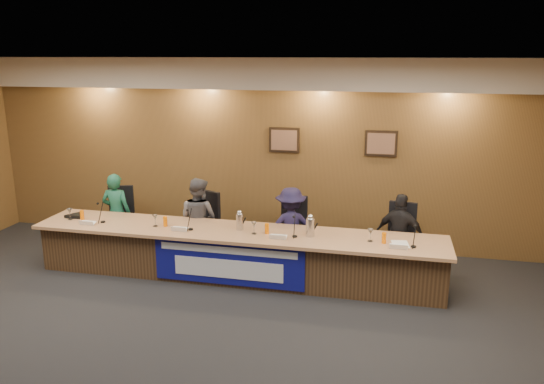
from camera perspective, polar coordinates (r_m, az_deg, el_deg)
The scene contains 39 objects.
floor at distance 6.12m, azimuth -10.48°, elevation -17.82°, with size 10.00×10.00×0.00m, color black.
ceiling at distance 5.17m, azimuth -12.16°, elevation 13.68°, with size 10.00×8.00×0.04m, color silver.
wall_back at distance 9.12m, azimuth -1.11°, elevation 4.18°, with size 10.00×0.04×3.20m, color brown.
soffit at distance 8.73m, azimuth -1.56°, elevation 12.63°, with size 10.00×0.50×0.50m, color beige.
dais_body at distance 7.98m, azimuth -3.83°, elevation -6.77°, with size 6.00×0.80×0.70m, color #452F1C.
dais_top at distance 7.80m, azimuth -3.98°, elevation -4.33°, with size 6.10×0.95×0.05m, color #A87953.
banner at distance 7.60m, azimuth -4.73°, elevation -7.67°, with size 2.20×0.02×0.65m, color navy.
banner_text_upper at distance 7.51m, azimuth -4.79°, elevation -6.29°, with size 2.00×0.01×0.10m, color silver.
banner_text_lower at distance 7.62m, azimuth -4.75°, elevation -8.26°, with size 1.60×0.01×0.28m, color silver.
wall_photo_left at distance 8.96m, azimuth 1.33°, elevation 5.62°, with size 0.52×0.04×0.42m, color black.
wall_photo_right at distance 8.79m, azimuth 11.65°, elevation 5.14°, with size 0.52×0.04×0.42m, color black.
panelist_a at distance 9.22m, azimuth -16.37°, elevation -2.20°, with size 0.49×0.32×1.36m, color #19553E.
panelist_b at distance 8.63m, azimuth -7.89°, elevation -2.89°, with size 0.66×0.51×1.36m, color #55545A.
panelist_c at distance 8.25m, azimuth 2.02°, elevation -3.86°, with size 0.83×0.48×1.28m, color #181434.
panelist_d at distance 8.12m, azimuth 13.61°, elevation -4.59°, with size 0.75×0.31×1.28m, color black.
office_chair_a at distance 9.37m, azimuth -15.99°, elevation -3.19°, with size 0.48×0.48×0.08m, color black.
office_chair_b at distance 8.78m, azimuth -7.62°, elevation -3.93°, with size 0.48×0.48×0.08m, color black.
office_chair_c at distance 8.39m, azimuth 2.14°, elevation -4.69°, with size 0.48×0.48×0.08m, color black.
office_chair_d at distance 8.27m, azimuth 13.54°, elevation -5.40°, with size 0.48×0.48×0.08m, color black.
nameplate_a at distance 8.47m, azimuth -19.36°, elevation -3.12°, with size 0.24×0.06×0.09m, color white.
microphone_a at distance 8.54m, azimuth -17.73°, elevation -3.07°, with size 0.07×0.07×0.02m, color black.
juice_glass_a at distance 8.77m, azimuth -19.75°, elevation -2.34°, with size 0.06×0.06×0.15m, color #FF7600.
water_glass_a at distance 8.83m, azimuth -20.91°, elevation -2.24°, with size 0.08×0.08×0.18m, color silver.
nameplate_b at distance 7.83m, azimuth -10.01°, elevation -3.91°, with size 0.24×0.06×0.09m, color white.
microphone_b at distance 7.89m, azimuth -8.74°, elevation -3.98°, with size 0.07×0.07×0.02m, color black.
juice_glass_b at distance 8.10m, azimuth -11.42°, elevation -3.12°, with size 0.06×0.06×0.15m, color #FF7600.
water_glass_b at distance 8.12m, azimuth -12.45°, elevation -3.02°, with size 0.08×0.08×0.18m, color silver.
nameplate_c at distance 7.39m, azimuth 0.62°, elevation -4.81°, with size 0.24×0.06×0.09m, color white.
microphone_c at distance 7.51m, azimuth 2.46°, elevation -4.79°, with size 0.07×0.07×0.02m, color black.
juice_glass_c at distance 7.62m, azimuth -0.55°, elevation -3.96°, with size 0.06×0.06×0.15m, color #FF7600.
water_glass_c at distance 7.61m, azimuth -1.95°, elevation -3.88°, with size 0.08×0.08×0.18m, color silver.
nameplate_d at distance 7.22m, azimuth 13.48°, elevation -5.71°, with size 0.24×0.06×0.09m, color white.
microphone_d at distance 7.37m, azimuth 14.98°, elevation -5.69°, with size 0.07×0.07×0.02m, color black.
juice_glass_d at distance 7.41m, azimuth 11.96°, elevation -4.86°, with size 0.06×0.06×0.15m, color #FF7600.
water_glass_d at distance 7.43m, azimuth 10.54°, elevation -4.60°, with size 0.08×0.08×0.18m, color silver.
carafe_mid at distance 7.79m, azimuth -3.49°, elevation -3.22°, with size 0.11×0.11×0.24m, color silver.
carafe_right at distance 7.52m, azimuth 4.14°, elevation -3.82°, with size 0.13×0.13×0.26m, color silver.
speakerphone at distance 8.95m, azimuth -20.45°, elevation -2.41°, with size 0.32×0.32×0.05m, color black.
paper_stack at distance 7.44m, azimuth 13.64°, elevation -5.47°, with size 0.22×0.30×0.01m, color white.
Camera 1 is at (2.15, -4.71, 3.26)m, focal length 35.00 mm.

